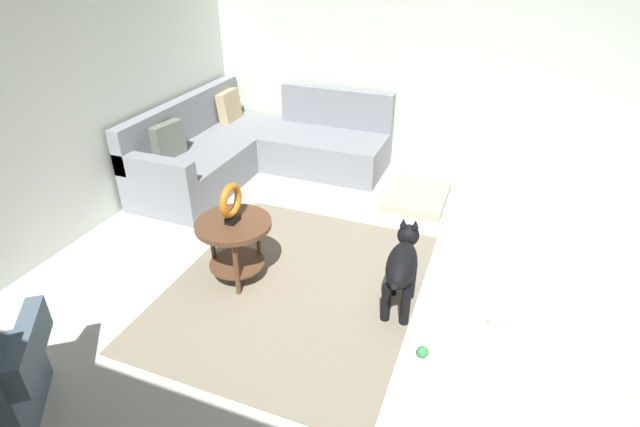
{
  "coord_description": "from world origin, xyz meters",
  "views": [
    {
      "loc": [
        -2.7,
        -0.62,
        2.5
      ],
      "look_at": [
        0.45,
        0.6,
        0.55
      ],
      "focal_mm": 27.54,
      "sensor_mm": 36.0,
      "label": 1
    }
  ],
  "objects_px": {
    "dog_bed_mat": "(417,196)",
    "dog_toy_rope": "(499,320)",
    "dog": "(402,265)",
    "dog_toy_ball": "(422,352)",
    "torus_sculpture": "(231,203)",
    "sectional_couch": "(254,150)",
    "side_table": "(234,235)"
  },
  "relations": [
    {
      "from": "dog_bed_mat",
      "to": "dog_toy_ball",
      "type": "height_order",
      "value": "dog_bed_mat"
    },
    {
      "from": "sectional_couch",
      "to": "torus_sculpture",
      "type": "relative_size",
      "value": 6.9
    },
    {
      "from": "sectional_couch",
      "to": "dog_toy_ball",
      "type": "distance_m",
      "value": 3.28
    },
    {
      "from": "dog_bed_mat",
      "to": "dog_toy_rope",
      "type": "relative_size",
      "value": 4.42
    },
    {
      "from": "dog_bed_mat",
      "to": "dog_toy_rope",
      "type": "distance_m",
      "value": 1.91
    },
    {
      "from": "dog_bed_mat",
      "to": "torus_sculpture",
      "type": "bearing_deg",
      "value": 149.45
    },
    {
      "from": "torus_sculpture",
      "to": "dog_bed_mat",
      "type": "distance_m",
      "value": 2.28
    },
    {
      "from": "sectional_couch",
      "to": "dog_toy_rope",
      "type": "height_order",
      "value": "sectional_couch"
    },
    {
      "from": "dog_toy_ball",
      "to": "dog_bed_mat",
      "type": "bearing_deg",
      "value": 12.33
    },
    {
      "from": "side_table",
      "to": "dog_bed_mat",
      "type": "distance_m",
      "value": 2.21
    },
    {
      "from": "dog_toy_ball",
      "to": "dog_toy_rope",
      "type": "bearing_deg",
      "value": -40.96
    },
    {
      "from": "side_table",
      "to": "dog_toy_ball",
      "type": "xyz_separation_m",
      "value": [
        -0.32,
        -1.59,
        -0.38
      ]
    },
    {
      "from": "dog",
      "to": "dog_toy_rope",
      "type": "distance_m",
      "value": 0.82
    },
    {
      "from": "side_table",
      "to": "dog_toy_rope",
      "type": "height_order",
      "value": "side_table"
    },
    {
      "from": "torus_sculpture",
      "to": "dog_bed_mat",
      "type": "xyz_separation_m",
      "value": [
        1.88,
        -1.11,
        -0.67
      ]
    },
    {
      "from": "torus_sculpture",
      "to": "dog_toy_ball",
      "type": "height_order",
      "value": "torus_sculpture"
    },
    {
      "from": "torus_sculpture",
      "to": "dog_toy_ball",
      "type": "distance_m",
      "value": 1.76
    },
    {
      "from": "dog_bed_mat",
      "to": "dog",
      "type": "xyz_separation_m",
      "value": [
        -1.73,
        -0.21,
        0.33
      ]
    },
    {
      "from": "side_table",
      "to": "dog_bed_mat",
      "type": "relative_size",
      "value": 0.75
    },
    {
      "from": "side_table",
      "to": "dog_toy_rope",
      "type": "distance_m",
      "value": 2.1
    },
    {
      "from": "side_table",
      "to": "dog",
      "type": "height_order",
      "value": "dog"
    },
    {
      "from": "dog_bed_mat",
      "to": "dog_toy_rope",
      "type": "xyz_separation_m",
      "value": [
        -1.66,
        -0.94,
        -0.02
      ]
    },
    {
      "from": "dog",
      "to": "dog_toy_rope",
      "type": "xyz_separation_m",
      "value": [
        0.07,
        -0.74,
        -0.35
      ]
    },
    {
      "from": "sectional_couch",
      "to": "dog_bed_mat",
      "type": "height_order",
      "value": "sectional_couch"
    },
    {
      "from": "dog",
      "to": "dog_toy_rope",
      "type": "bearing_deg",
      "value": 1.04
    },
    {
      "from": "dog_toy_ball",
      "to": "dog_toy_rope",
      "type": "relative_size",
      "value": 0.43
    },
    {
      "from": "side_table",
      "to": "sectional_couch",
      "type": "bearing_deg",
      "value": 23.8
    },
    {
      "from": "side_table",
      "to": "torus_sculpture",
      "type": "distance_m",
      "value": 0.29
    },
    {
      "from": "sectional_couch",
      "to": "dog_toy_ball",
      "type": "relative_size",
      "value": 28.89
    },
    {
      "from": "sectional_couch",
      "to": "torus_sculpture",
      "type": "distance_m",
      "value": 2.1
    },
    {
      "from": "dog_bed_mat",
      "to": "dog_toy_rope",
      "type": "bearing_deg",
      "value": -150.4
    },
    {
      "from": "sectional_couch",
      "to": "dog_bed_mat",
      "type": "bearing_deg",
      "value": -90.16
    }
  ]
}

